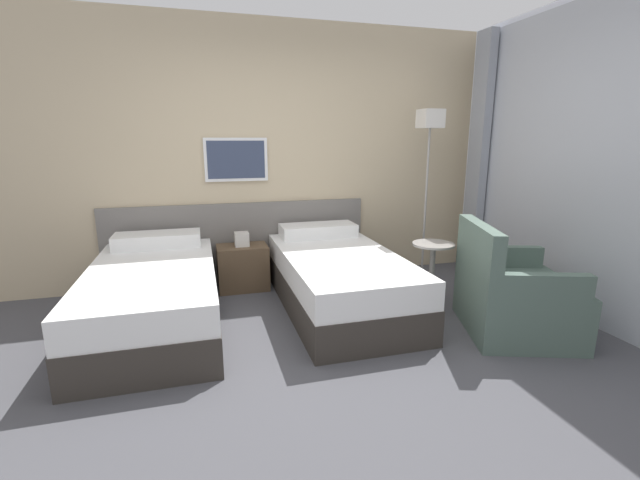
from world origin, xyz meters
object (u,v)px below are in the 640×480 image
object	(u,v)px
nightstand	(243,266)
side_table	(432,263)
bed_near_window	(339,279)
bed_near_door	(154,296)
armchair	(513,298)
floor_lamp	(429,143)

from	to	relation	value
nightstand	side_table	xyz separation A→B (m)	(1.63, -0.94, 0.17)
bed_near_window	side_table	world-z (taller)	bed_near_window
bed_near_door	nightstand	xyz separation A→B (m)	(0.80, 0.74, -0.03)
side_table	armchair	distance (m)	0.76
bed_near_window	nightstand	distance (m)	1.09
floor_lamp	side_table	bearing A→B (deg)	-112.71
bed_near_door	nightstand	size ratio (longest dim) A/B	3.23
bed_near_window	side_table	size ratio (longest dim) A/B	3.23
floor_lamp	armchair	bearing A→B (deg)	-87.46
bed_near_window	floor_lamp	xyz separation A→B (m)	(1.12, 0.47, 1.21)
armchair	bed_near_door	bearing A→B (deg)	91.48
floor_lamp	armchair	size ratio (longest dim) A/B	1.68
bed_near_window	floor_lamp	distance (m)	1.72
bed_near_window	nightstand	world-z (taller)	bed_near_window
bed_near_window	side_table	xyz separation A→B (m)	(0.84, -0.21, 0.14)
bed_near_door	nightstand	bearing A→B (deg)	42.68
bed_near_window	side_table	bearing A→B (deg)	-13.84
side_table	bed_near_window	bearing A→B (deg)	166.16
bed_near_door	bed_near_window	size ratio (longest dim) A/B	1.00
nightstand	floor_lamp	distance (m)	2.30
bed_near_door	bed_near_window	bearing A→B (deg)	0.00
floor_lamp	nightstand	bearing A→B (deg)	172.13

